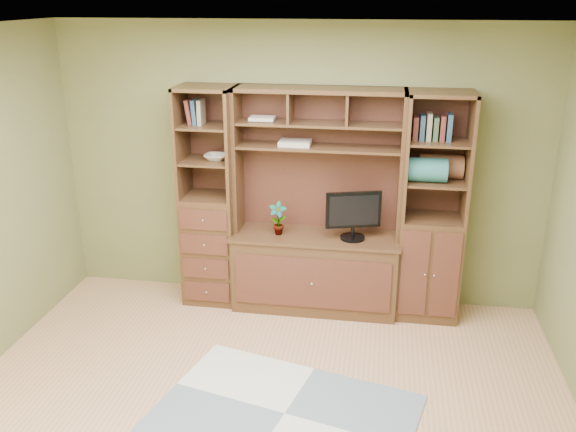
% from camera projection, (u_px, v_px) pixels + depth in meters
% --- Properties ---
extents(room, '(4.60, 4.10, 2.64)m').
position_uv_depth(room, '(253.00, 251.00, 3.78)').
color(room, tan).
rests_on(room, ground).
extents(center_hutch, '(1.54, 0.53, 2.05)m').
position_uv_depth(center_hutch, '(316.00, 205.00, 5.46)').
color(center_hutch, '#492D19').
rests_on(center_hutch, ground).
extents(left_tower, '(0.50, 0.45, 2.05)m').
position_uv_depth(left_tower, '(210.00, 198.00, 5.64)').
color(left_tower, '#492D19').
rests_on(left_tower, ground).
extents(right_tower, '(0.55, 0.45, 2.05)m').
position_uv_depth(right_tower, '(433.00, 209.00, 5.34)').
color(right_tower, '#492D19').
rests_on(right_tower, ground).
extents(rug, '(2.02, 1.59, 0.01)m').
position_uv_depth(rug, '(284.00, 414.00, 4.31)').
color(rug, '#AAAFAF').
rests_on(rug, ground).
extents(monitor, '(0.54, 0.35, 0.61)m').
position_uv_depth(monitor, '(354.00, 207.00, 5.37)').
color(monitor, black).
rests_on(monitor, center_hutch).
extents(orchid, '(0.16, 0.11, 0.31)m').
position_uv_depth(orchid, '(278.00, 219.00, 5.52)').
color(orchid, '#A14D36').
rests_on(orchid, center_hutch).
extents(magazines, '(0.28, 0.20, 0.04)m').
position_uv_depth(magazines, '(295.00, 143.00, 5.39)').
color(magazines, beige).
rests_on(magazines, center_hutch).
extents(bowl, '(0.21, 0.21, 0.05)m').
position_uv_depth(bowl, '(216.00, 157.00, 5.50)').
color(bowl, beige).
rests_on(bowl, left_tower).
extents(blanket_teal, '(0.36, 0.21, 0.21)m').
position_uv_depth(blanket_teal, '(426.00, 170.00, 5.18)').
color(blanket_teal, '#296C68').
rests_on(blanket_teal, right_tower).
extents(blanket_red, '(0.37, 0.21, 0.21)m').
position_uv_depth(blanket_red, '(441.00, 166.00, 5.28)').
color(blanket_red, brown).
rests_on(blanket_red, right_tower).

